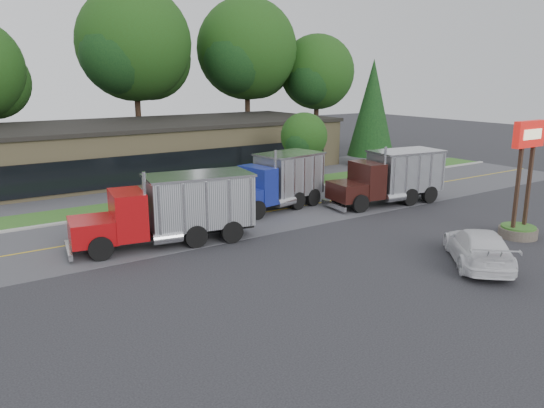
{
  "coord_description": "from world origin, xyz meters",
  "views": [
    {
      "loc": [
        -14.59,
        -17.04,
        8.11
      ],
      "look_at": [
        -0.09,
        4.42,
        1.8
      ],
      "focal_mm": 35.0,
      "sensor_mm": 36.0,
      "label": 1
    }
  ],
  "objects_px": {
    "dump_truck_red": "(175,207)",
    "dump_truck_maroon": "(392,176)",
    "bilo_sign": "(522,199)",
    "rally_car": "(478,247)",
    "dump_truck_blue": "(279,180)"
  },
  "relations": [
    {
      "from": "bilo_sign",
      "to": "rally_car",
      "type": "distance_m",
      "value": 5.53
    },
    {
      "from": "dump_truck_red",
      "to": "dump_truck_maroon",
      "type": "height_order",
      "value": "same"
    },
    {
      "from": "bilo_sign",
      "to": "dump_truck_blue",
      "type": "relative_size",
      "value": 0.84
    },
    {
      "from": "dump_truck_blue",
      "to": "dump_truck_maroon",
      "type": "relative_size",
      "value": 0.88
    },
    {
      "from": "bilo_sign",
      "to": "dump_truck_maroon",
      "type": "height_order",
      "value": "bilo_sign"
    },
    {
      "from": "dump_truck_maroon",
      "to": "rally_car",
      "type": "relative_size",
      "value": 1.47
    },
    {
      "from": "dump_truck_red",
      "to": "rally_car",
      "type": "distance_m",
      "value": 14.17
    },
    {
      "from": "dump_truck_blue",
      "to": "rally_car",
      "type": "height_order",
      "value": "dump_truck_blue"
    },
    {
      "from": "dump_truck_red",
      "to": "dump_truck_maroon",
      "type": "bearing_deg",
      "value": -170.75
    },
    {
      "from": "bilo_sign",
      "to": "dump_truck_red",
      "type": "distance_m",
      "value": 17.42
    },
    {
      "from": "bilo_sign",
      "to": "rally_car",
      "type": "bearing_deg",
      "value": -165.94
    },
    {
      "from": "dump_truck_maroon",
      "to": "dump_truck_blue",
      "type": "bearing_deg",
      "value": -16.74
    },
    {
      "from": "dump_truck_red",
      "to": "rally_car",
      "type": "height_order",
      "value": "dump_truck_red"
    },
    {
      "from": "dump_truck_blue",
      "to": "rally_car",
      "type": "xyz_separation_m",
      "value": [
        1.45,
        -13.3,
        -1.0
      ]
    },
    {
      "from": "dump_truck_maroon",
      "to": "rally_car",
      "type": "distance_m",
      "value": 11.65
    }
  ]
}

